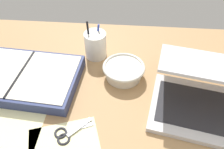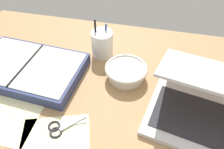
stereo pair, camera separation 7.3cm
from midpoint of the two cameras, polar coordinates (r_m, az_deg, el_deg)
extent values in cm
cube|color=tan|center=(74.60, -4.14, -8.68)|extent=(140.00, 100.00, 2.00)
cube|color=silver|center=(75.74, 19.22, -8.67)|extent=(34.98, 29.63, 1.80)
cube|color=#232328|center=(74.96, 19.40, -8.20)|extent=(30.03, 22.29, 0.24)
cube|color=silver|center=(72.84, 21.69, 2.29)|extent=(34.79, 28.65, 8.41)
cube|color=silver|center=(72.59, 21.66, 1.97)|extent=(31.89, 25.78, 7.19)
cylinder|color=silver|center=(81.12, 0.47, 0.63)|extent=(13.36, 13.36, 4.59)
torus|color=silver|center=(79.54, 0.48, 1.82)|extent=(15.72, 15.72, 1.26)
cylinder|color=white|center=(89.02, -6.69, 7.57)|extent=(8.71, 8.71, 10.76)
cylinder|color=black|center=(87.13, -8.41, 8.82)|extent=(2.10, 4.54, 14.30)
cylinder|color=#233899|center=(89.67, -6.22, 9.42)|extent=(2.39, 1.15, 12.55)
cube|color=navy|center=(87.23, -24.59, -0.76)|extent=(42.21, 28.82, 4.22)
cube|color=silver|center=(81.13, -19.14, -0.44)|extent=(20.50, 25.07, 0.30)
cube|color=black|center=(85.68, -25.06, 0.36)|extent=(2.51, 23.77, 0.30)
cube|color=#B7B7BC|center=(69.60, -11.63, -13.47)|extent=(6.91, 7.39, 0.30)
cube|color=#B7B7BC|center=(69.85, -11.59, -13.60)|extent=(8.66, 4.66, 0.30)
torus|color=#232328|center=(68.92, -15.65, -16.16)|extent=(3.90, 3.90, 0.70)
torus|color=#232328|center=(70.21, -16.31, -14.63)|extent=(3.90, 3.90, 0.70)
cube|color=#F4EFB2|center=(77.58, -26.32, -11.18)|extent=(17.66, 24.82, 0.16)
camera|label=1|loc=(0.04, -92.87, -2.84)|focal=35.00mm
camera|label=2|loc=(0.04, 87.13, 2.84)|focal=35.00mm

